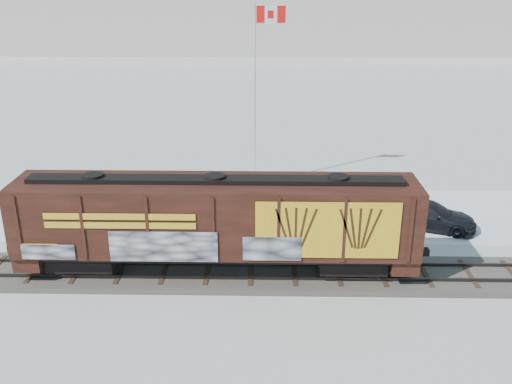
{
  "coord_description": "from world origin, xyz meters",
  "views": [
    {
      "loc": [
        0.7,
        -23.25,
        13.09
      ],
      "look_at": [
        0.17,
        3.0,
        3.07
      ],
      "focal_mm": 40.0,
      "sensor_mm": 36.0,
      "label": 1
    }
  ],
  "objects_px": {
    "flagpole": "(257,122)",
    "car_white": "(217,195)",
    "hopper_railcar": "(216,219)",
    "car_silver": "(169,202)",
    "car_dark": "(429,215)"
  },
  "relations": [
    {
      "from": "flagpole",
      "to": "car_dark",
      "type": "relative_size",
      "value": 2.29
    },
    {
      "from": "hopper_railcar",
      "to": "flagpole",
      "type": "bearing_deg",
      "value": 82.8
    },
    {
      "from": "hopper_railcar",
      "to": "flagpole",
      "type": "xyz_separation_m",
      "value": [
        1.56,
        12.36,
        1.38
      ]
    },
    {
      "from": "flagpole",
      "to": "car_white",
      "type": "bearing_deg",
      "value": -119.66
    },
    {
      "from": "flagpole",
      "to": "car_dark",
      "type": "distance_m",
      "value": 12.19
    },
    {
      "from": "car_white",
      "to": "car_dark",
      "type": "relative_size",
      "value": 0.99
    },
    {
      "from": "hopper_railcar",
      "to": "car_white",
      "type": "height_order",
      "value": "hopper_railcar"
    },
    {
      "from": "car_silver",
      "to": "flagpole",
      "type": "bearing_deg",
      "value": -50.36
    },
    {
      "from": "hopper_railcar",
      "to": "car_dark",
      "type": "height_order",
      "value": "hopper_railcar"
    },
    {
      "from": "car_dark",
      "to": "flagpole",
      "type": "bearing_deg",
      "value": 75.34
    },
    {
      "from": "car_silver",
      "to": "hopper_railcar",
      "type": "bearing_deg",
      "value": -160.6
    },
    {
      "from": "hopper_railcar",
      "to": "flagpole",
      "type": "relative_size",
      "value": 1.54
    },
    {
      "from": "car_silver",
      "to": "car_white",
      "type": "relative_size",
      "value": 0.88
    },
    {
      "from": "car_white",
      "to": "hopper_railcar",
      "type": "bearing_deg",
      "value": -177.51
    },
    {
      "from": "car_silver",
      "to": "car_white",
      "type": "distance_m",
      "value": 2.85
    }
  ]
}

